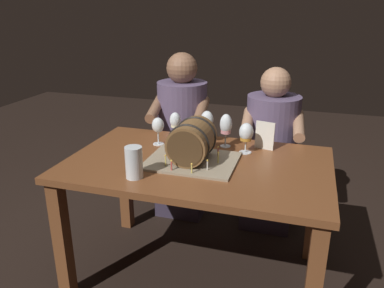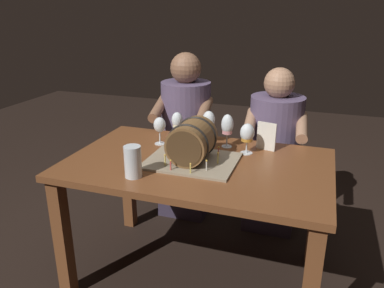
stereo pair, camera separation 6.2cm
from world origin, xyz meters
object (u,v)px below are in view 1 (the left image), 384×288
at_px(wine_glass_red, 207,121).
at_px(wine_glass_empty, 158,126).
at_px(person_seated_right, 270,155).
at_px(beer_pint, 134,164).
at_px(wine_glass_rose, 226,126).
at_px(wine_glass_white, 175,122).
at_px(dining_table, 198,180).
at_px(wine_glass_amber, 246,134).
at_px(barrel_cake, 192,144).
at_px(person_seated_left, 183,141).
at_px(menu_card, 265,136).

relative_size(wine_glass_red, wine_glass_empty, 1.20).
xyz_separation_m(wine_glass_red, person_seated_right, (0.35, 0.40, -0.33)).
bearing_deg(beer_pint, wine_glass_rose, 59.18).
xyz_separation_m(wine_glass_red, wine_glass_white, (-0.19, -0.02, -0.01)).
bearing_deg(dining_table, wine_glass_amber, 42.20).
xyz_separation_m(barrel_cake, person_seated_right, (0.34, 0.71, -0.30)).
height_order(wine_glass_red, person_seated_left, person_seated_left).
bearing_deg(person_seated_left, wine_glass_white, -77.12).
xyz_separation_m(dining_table, wine_glass_white, (-0.22, 0.27, 0.23)).
xyz_separation_m(beer_pint, person_seated_left, (-0.08, 0.97, -0.23)).
xyz_separation_m(wine_glass_amber, menu_card, (0.09, 0.09, -0.03)).
bearing_deg(wine_glass_amber, person_seated_left, 137.03).
bearing_deg(wine_glass_amber, barrel_cake, -138.74).
xyz_separation_m(dining_table, beer_pint, (-0.23, -0.28, 0.18)).
relative_size(wine_glass_rose, beer_pint, 1.26).
height_order(beer_pint, person_seated_left, person_seated_left).
height_order(wine_glass_red, wine_glass_amber, wine_glass_red).
xyz_separation_m(wine_glass_amber, beer_pint, (-0.45, -0.48, -0.04)).
bearing_deg(person_seated_right, barrel_cake, -115.72).
relative_size(menu_card, person_seated_right, 0.14).
distance_m(wine_glass_white, menu_card, 0.53).
relative_size(dining_table, wine_glass_red, 6.98).
xyz_separation_m(wine_glass_red, beer_pint, (-0.20, -0.57, -0.06)).
distance_m(wine_glass_red, person_seated_left, 0.57).
distance_m(wine_glass_rose, person_seated_left, 0.66).
distance_m(barrel_cake, wine_glass_rose, 0.30).
height_order(wine_glass_white, wine_glass_rose, wine_glass_rose).
relative_size(dining_table, person_seated_left, 1.15).
bearing_deg(wine_glass_white, wine_glass_rose, -1.69).
relative_size(wine_glass_white, wine_glass_rose, 0.91).
height_order(wine_glass_empty, person_seated_left, person_seated_left).
xyz_separation_m(wine_glass_white, person_seated_right, (0.54, 0.42, -0.32)).
relative_size(wine_glass_empty, person_seated_left, 0.14).
bearing_deg(barrel_cake, menu_card, 42.25).
bearing_deg(wine_glass_rose, menu_card, 6.90).
xyz_separation_m(beer_pint, person_seated_right, (0.55, 0.97, -0.26)).
bearing_deg(barrel_cake, wine_glass_rose, 67.29).
height_order(wine_glass_red, person_seated_right, person_seated_right).
height_order(wine_glass_amber, wine_glass_rose, wine_glass_rose).
bearing_deg(wine_glass_rose, wine_glass_white, 178.31).
relative_size(dining_table, wine_glass_amber, 7.96).
bearing_deg(barrel_cake, wine_glass_empty, 143.29).
distance_m(wine_glass_red, wine_glass_rose, 0.12).
bearing_deg(wine_glass_rose, wine_glass_empty, -168.35).
relative_size(wine_glass_amber, beer_pint, 1.11).
bearing_deg(menu_card, barrel_cake, -124.51).
distance_m(wine_glass_white, person_seated_right, 0.75).
relative_size(barrel_cake, wine_glass_empty, 2.84).
bearing_deg(wine_glass_red, person_seated_right, 49.41).
bearing_deg(wine_glass_empty, menu_card, 9.94).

